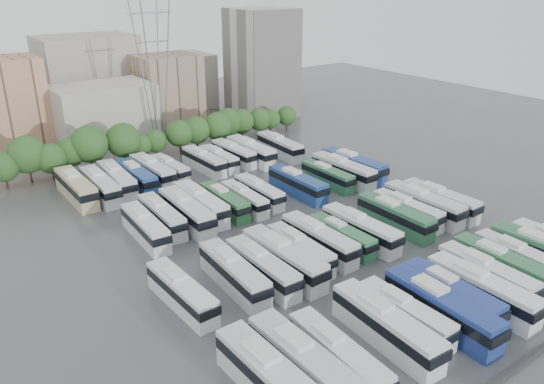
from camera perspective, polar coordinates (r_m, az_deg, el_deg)
ground at (r=74.26m, az=3.11°, el=-4.46°), size 220.00×220.00×0.00m
parapet at (r=56.65m, az=25.45°, el=-16.14°), size 56.00×0.50×0.50m
tree_line at (r=105.30m, az=-12.65°, el=5.82°), size 64.39×7.93×8.65m
city_buildings at (r=130.37m, az=-20.12°, el=9.74°), size 102.00×35.00×20.00m
apartment_tower at (r=134.64m, az=-1.09°, el=13.66°), size 14.00×14.00×26.00m
electricity_pylon at (r=111.35m, az=-12.69°, el=14.24°), size 9.00×6.91×33.83m
bus_r0_s0 at (r=46.99m, az=0.08°, el=-19.60°), size 3.29×13.64×4.26m
bus_r0_s1 at (r=48.45m, az=3.62°, el=-18.11°), size 3.16×13.66×4.27m
bus_r0_s2 at (r=50.00m, az=7.14°, el=-17.11°), size 3.16×12.17×3.79m
bus_r0_s4 at (r=53.97m, az=12.18°, el=-13.90°), size 3.53×13.28×4.13m
bus_r0_s5 at (r=56.54m, az=14.13°, el=-12.59°), size 2.52×11.28×3.54m
bus_r0_s6 at (r=57.73m, az=17.72°, el=-11.82°), size 3.52×13.65×4.25m
bus_r0_s7 at (r=60.72m, az=18.74°, el=-10.38°), size 3.15×12.14×3.78m
bus_r0_s8 at (r=62.32m, az=21.63°, el=-9.76°), size 2.94×13.01×4.08m
bus_r0_s9 at (r=65.69m, az=22.07°, el=-8.23°), size 3.04×12.20×3.80m
bus_r0_s10 at (r=68.33m, az=23.41°, el=-7.19°), size 2.98×12.39×3.87m
bus_r0_s11 at (r=70.74m, az=25.11°, el=-6.54°), size 3.15×11.89×3.70m
bus_r1_s0 at (r=58.84m, az=-9.70°, el=-10.58°), size 3.01×11.83×3.68m
bus_r1_s2 at (r=61.26m, az=-4.13°, el=-8.70°), size 3.39×12.70×3.95m
bus_r1_s3 at (r=62.26m, az=-1.07°, el=-8.13°), size 2.78×12.33×3.86m
bus_r1_s4 at (r=63.80m, az=1.28°, el=-7.14°), size 3.24×13.49×4.21m
bus_r1_s5 at (r=66.43m, az=3.01°, el=-6.18°), size 2.76×11.53×3.60m
bus_r1_s6 at (r=68.61m, az=5.07°, el=-5.10°), size 2.87×12.59×3.94m
bus_r1_s7 at (r=70.39m, az=7.53°, el=-4.71°), size 2.37×10.82×3.39m
bus_r1_s8 at (r=71.99m, az=9.52°, el=-3.95°), size 3.12×12.63×3.94m
bus_r1_s10 at (r=76.62m, az=13.08°, el=-2.55°), size 2.79×12.60×3.95m
bus_r1_s11 at (r=79.33m, az=14.33°, el=-1.90°), size 2.76×11.69×3.65m
bus_r1_s12 at (r=81.42m, az=15.97°, el=-1.25°), size 3.05×13.28×4.16m
bus_r1_s13 at (r=83.62m, az=17.61°, el=-0.87°), size 3.05×12.80×4.00m
bus_r2_s1 at (r=73.69m, az=-13.48°, el=-3.69°), size 3.17×12.24×3.81m
bus_r2_s2 at (r=76.59m, az=-11.78°, el=-2.52°), size 3.02×12.05×3.76m
bus_r2_s3 at (r=76.84m, az=-9.19°, el=-2.07°), size 3.35×13.40×4.18m
bus_r2_s4 at (r=79.29m, az=-7.69°, el=-1.22°), size 3.06×13.08×4.09m
bus_r2_s5 at (r=80.22m, az=-5.15°, el=-1.00°), size 2.75×11.54×3.60m
bus_r2_s6 at (r=81.23m, az=-2.99°, el=-0.71°), size 2.63×10.83×3.38m
bus_r2_s7 at (r=83.55m, az=-1.39°, el=0.03°), size 2.58×11.15×3.49m
bus_r2_s9 at (r=86.15m, az=2.76°, el=0.89°), size 2.83×12.66×3.97m
bus_r2_s11 at (r=90.54m, az=5.98°, el=1.74°), size 2.56×11.29×3.54m
bus_r2_s12 at (r=92.37m, az=7.64°, el=2.31°), size 3.34×13.52×4.22m
bus_r2_s13 at (r=94.98m, az=8.75°, el=2.84°), size 3.52×13.79×4.29m
bus_r3_s0 at (r=89.72m, az=-20.33°, el=0.45°), size 3.03×13.61×4.26m
bus_r3_s1 at (r=89.54m, az=-18.02°, el=0.66°), size 3.07×13.09×4.09m
bus_r3_s2 at (r=91.35m, az=-16.34°, el=1.30°), size 3.51×13.20×4.10m
bus_r3_s3 at (r=92.06m, az=-14.40°, el=1.61°), size 2.78×12.47×3.91m
bus_r3_s4 at (r=93.92m, az=-12.74°, el=2.23°), size 3.19×12.93×4.03m
bus_r3_s5 at (r=95.44m, az=-10.92°, el=2.51°), size 2.86×10.95×3.41m
bus_r3_s7 at (r=97.79m, az=-7.34°, el=3.34°), size 2.98×12.08×3.77m
bus_r3_s8 at (r=99.39m, az=-5.71°, el=3.62°), size 2.40×10.89×3.41m
bus_r3_s9 at (r=101.48m, az=-4.14°, el=4.18°), size 3.06×12.05×3.75m
bus_r3_s10 at (r=101.94m, az=-2.27°, el=4.42°), size 2.92×13.24×4.15m
bus_r3_s12 at (r=105.09m, az=0.84°, el=4.95°), size 3.45×12.93×4.02m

